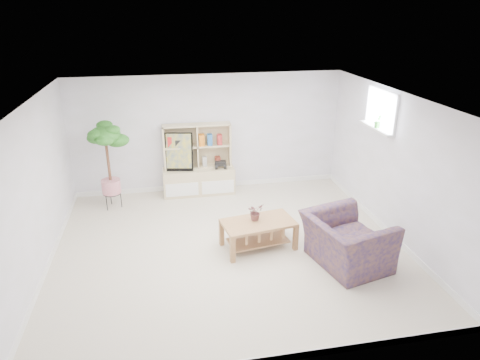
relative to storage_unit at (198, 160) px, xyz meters
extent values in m
cube|color=beige|center=(0.26, -2.24, -0.73)|extent=(5.50, 5.00, 0.01)
cube|color=silver|center=(0.26, -2.24, 1.67)|extent=(5.50, 5.00, 0.01)
cube|color=silver|center=(0.26, 0.26, 0.47)|extent=(5.50, 0.01, 2.40)
cube|color=silver|center=(0.26, -4.74, 0.47)|extent=(5.50, 0.01, 2.40)
cube|color=silver|center=(-2.49, -2.24, 0.47)|extent=(0.01, 5.00, 2.40)
cube|color=silver|center=(3.01, -2.24, 0.47)|extent=(0.01, 5.00, 2.40)
cube|color=white|center=(2.93, -1.64, 0.95)|extent=(0.14, 1.00, 0.04)
imported|color=#185C22|center=(0.68, -2.26, -0.13)|extent=(0.32, 0.31, 0.27)
imported|color=#151553|center=(1.90, -3.05, -0.29)|extent=(1.28, 1.39, 0.87)
imported|color=#1B5A17|center=(2.93, -1.67, 1.09)|extent=(0.14, 0.12, 0.23)
camera|label=1|loc=(-0.68, -8.18, 2.89)|focal=32.00mm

